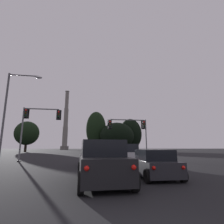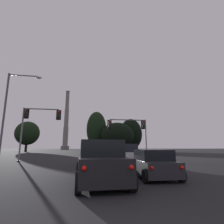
{
  "view_description": "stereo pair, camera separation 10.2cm",
  "coord_description": "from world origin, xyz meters",
  "px_view_note": "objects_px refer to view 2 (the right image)",
  "views": [
    {
      "loc": [
        -0.75,
        -1.89,
        1.53
      ],
      "look_at": [
        4.06,
        27.53,
        7.65
      ],
      "focal_mm": 28.0,
      "sensor_mm": 36.0,
      "label": 1
    },
    {
      "loc": [
        -0.65,
        -1.91,
        1.53
      ],
      "look_at": [
        4.06,
        27.53,
        7.65
      ],
      "focal_mm": 28.0,
      "sensor_mm": 36.0,
      "label": 2
    }
  ],
  "objects_px": {
    "traffic_light_overhead_left": "(35,120)",
    "hatchback_right_lane_second": "(151,164)",
    "sedan_center_lane_front": "(93,158)",
    "smokestack": "(66,126)",
    "suv_right_lane_front": "(125,155)",
    "traffic_light_overhead_right": "(133,128)",
    "suv_center_lane_second": "(100,162)",
    "street_lamp": "(10,107)"
  },
  "relations": [
    {
      "from": "traffic_light_overhead_left",
      "to": "hatchback_right_lane_second",
      "type": "bearing_deg",
      "value": -52.75
    },
    {
      "from": "sedan_center_lane_front",
      "to": "smokestack",
      "type": "relative_size",
      "value": 0.1
    },
    {
      "from": "suv_right_lane_front",
      "to": "hatchback_right_lane_second",
      "type": "xyz_separation_m",
      "value": [
        -0.08,
        -6.47,
        -0.23
      ]
    },
    {
      "from": "suv_right_lane_front",
      "to": "traffic_light_overhead_right",
      "type": "bearing_deg",
      "value": 70.98
    },
    {
      "from": "suv_center_lane_second",
      "to": "sedan_center_lane_front",
      "type": "bearing_deg",
      "value": 87.49
    },
    {
      "from": "hatchback_right_lane_second",
      "to": "traffic_light_overhead_right",
      "type": "xyz_separation_m",
      "value": [
        2.88,
        13.55,
        3.43
      ]
    },
    {
      "from": "sedan_center_lane_front",
      "to": "suv_center_lane_second",
      "type": "xyz_separation_m",
      "value": [
        -0.13,
        -7.38,
        0.23
      ]
    },
    {
      "from": "traffic_light_overhead_right",
      "to": "smokestack",
      "type": "bearing_deg",
      "value": 100.06
    },
    {
      "from": "sedan_center_lane_front",
      "to": "hatchback_right_lane_second",
      "type": "relative_size",
      "value": 1.15
    },
    {
      "from": "suv_right_lane_front",
      "to": "sedan_center_lane_front",
      "type": "xyz_separation_m",
      "value": [
        -2.83,
        -0.08,
        -0.23
      ]
    },
    {
      "from": "sedan_center_lane_front",
      "to": "traffic_light_overhead_left",
      "type": "xyz_separation_m",
      "value": [
        -6.65,
        5.97,
        4.05
      ]
    },
    {
      "from": "traffic_light_overhead_left",
      "to": "smokestack",
      "type": "bearing_deg",
      "value": 94.0
    },
    {
      "from": "traffic_light_overhead_right",
      "to": "traffic_light_overhead_left",
      "type": "distance_m",
      "value": 12.35
    },
    {
      "from": "suv_right_lane_front",
      "to": "suv_center_lane_second",
      "type": "xyz_separation_m",
      "value": [
        -2.96,
        -7.46,
        0.0
      ]
    },
    {
      "from": "traffic_light_overhead_right",
      "to": "smokestack",
      "type": "relative_size",
      "value": 0.12
    },
    {
      "from": "sedan_center_lane_front",
      "to": "suv_center_lane_second",
      "type": "bearing_deg",
      "value": -92.38
    },
    {
      "from": "sedan_center_lane_front",
      "to": "suv_center_lane_second",
      "type": "distance_m",
      "value": 7.38
    },
    {
      "from": "suv_center_lane_second",
      "to": "smokestack",
      "type": "bearing_deg",
      "value": 94.93
    },
    {
      "from": "hatchback_right_lane_second",
      "to": "street_lamp",
      "type": "bearing_deg",
      "value": 140.65
    },
    {
      "from": "hatchback_right_lane_second",
      "to": "street_lamp",
      "type": "xyz_separation_m",
      "value": [
        -11.16,
        9.49,
        4.99
      ]
    },
    {
      "from": "sedan_center_lane_front",
      "to": "smokestack",
      "type": "xyz_separation_m",
      "value": [
        -14.78,
        122.3,
        17.46
      ]
    },
    {
      "from": "sedan_center_lane_front",
      "to": "smokestack",
      "type": "height_order",
      "value": "smokestack"
    },
    {
      "from": "suv_right_lane_front",
      "to": "smokestack",
      "type": "height_order",
      "value": "smokestack"
    },
    {
      "from": "suv_right_lane_front",
      "to": "traffic_light_overhead_left",
      "type": "relative_size",
      "value": 0.8
    },
    {
      "from": "suv_right_lane_front",
      "to": "hatchback_right_lane_second",
      "type": "bearing_deg",
      "value": -88.1
    },
    {
      "from": "suv_right_lane_front",
      "to": "hatchback_right_lane_second",
      "type": "distance_m",
      "value": 6.47
    },
    {
      "from": "sedan_center_lane_front",
      "to": "traffic_light_overhead_right",
      "type": "distance_m",
      "value": 9.74
    },
    {
      "from": "hatchback_right_lane_second",
      "to": "suv_right_lane_front",
      "type": "bearing_deg",
      "value": 90.35
    },
    {
      "from": "sedan_center_lane_front",
      "to": "street_lamp",
      "type": "relative_size",
      "value": 0.51
    },
    {
      "from": "smokestack",
      "to": "sedan_center_lane_front",
      "type": "bearing_deg",
      "value": -83.11
    },
    {
      "from": "suv_right_lane_front",
      "to": "smokestack",
      "type": "distance_m",
      "value": 124.68
    },
    {
      "from": "suv_right_lane_front",
      "to": "hatchback_right_lane_second",
      "type": "height_order",
      "value": "suv_right_lane_front"
    },
    {
      "from": "suv_right_lane_front",
      "to": "street_lamp",
      "type": "xyz_separation_m",
      "value": [
        -11.24,
        3.03,
        4.76
      ]
    },
    {
      "from": "suv_right_lane_front",
      "to": "traffic_light_overhead_left",
      "type": "distance_m",
      "value": 11.79
    },
    {
      "from": "traffic_light_overhead_right",
      "to": "traffic_light_overhead_left",
      "type": "xyz_separation_m",
      "value": [
        -12.28,
        -1.19,
        0.62
      ]
    },
    {
      "from": "traffic_light_overhead_right",
      "to": "street_lamp",
      "type": "distance_m",
      "value": 14.7
    },
    {
      "from": "suv_center_lane_second",
      "to": "suv_right_lane_front",
      "type": "bearing_deg",
      "value": 66.87
    },
    {
      "from": "hatchback_right_lane_second",
      "to": "smokestack",
      "type": "distance_m",
      "value": 131.05
    },
    {
      "from": "street_lamp",
      "to": "suv_right_lane_front",
      "type": "bearing_deg",
      "value": -15.06
    },
    {
      "from": "sedan_center_lane_front",
      "to": "hatchback_right_lane_second",
      "type": "height_order",
      "value": "hatchback_right_lane_second"
    },
    {
      "from": "suv_right_lane_front",
      "to": "smokestack",
      "type": "bearing_deg",
      "value": 100.78
    },
    {
      "from": "hatchback_right_lane_second",
      "to": "traffic_light_overhead_right",
      "type": "relative_size",
      "value": 0.76
    }
  ]
}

